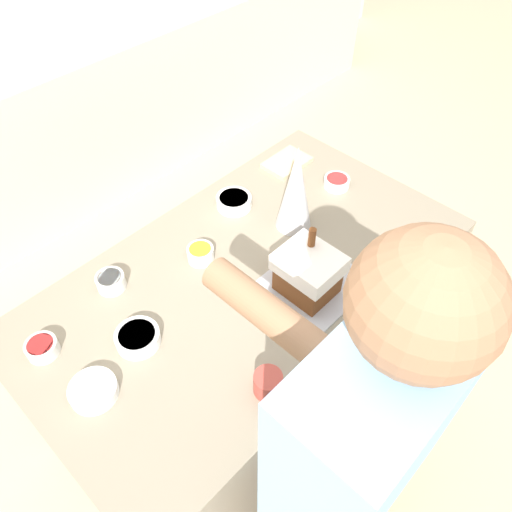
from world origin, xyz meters
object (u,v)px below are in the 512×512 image
(decorative_tree, at_px, (296,188))
(candy_bowl_far_right, at_px, (201,253))
(baking_tray, at_px, (306,290))
(candy_bowl_front_corner, at_px, (111,281))
(candy_bowl_far_left, at_px, (337,182))
(person, at_px, (350,480))
(candy_bowl_near_tray_left, at_px, (42,348))
(gingerbread_house, at_px, (308,273))
(cookbook, at_px, (287,163))
(mug, at_px, (268,383))
(candy_bowl_beside_tree, at_px, (93,390))
(candy_bowl_near_tray_right, at_px, (234,201))
(candy_bowl_center_rear, at_px, (138,337))

(decorative_tree, xyz_separation_m, candy_bowl_far_right, (-0.36, 0.12, -0.15))
(baking_tray, relative_size, candy_bowl_front_corner, 4.13)
(candy_bowl_far_left, bearing_deg, person, -140.74)
(candy_bowl_near_tray_left, bearing_deg, gingerbread_house, -29.89)
(candy_bowl_near_tray_left, bearing_deg, cookbook, 3.98)
(gingerbread_house, bearing_deg, candy_bowl_far_left, 27.54)
(candy_bowl_near_tray_left, height_order, mug, mug)
(candy_bowl_near_tray_left, relative_size, candy_bowl_beside_tree, 0.70)
(candy_bowl_near_tray_right, bearing_deg, candy_bowl_far_left, -29.85)
(decorative_tree, bearing_deg, candy_bowl_near_tray_right, 109.36)
(candy_bowl_far_right, height_order, person, person)
(decorative_tree, height_order, candy_bowl_center_rear, decorative_tree)
(candy_bowl_near_tray_right, xyz_separation_m, mug, (-0.49, -0.64, 0.01))
(candy_bowl_far_left, relative_size, candy_bowl_front_corner, 1.08)
(candy_bowl_near_tray_right, xyz_separation_m, cookbook, (0.35, 0.03, -0.01))
(candy_bowl_center_rear, bearing_deg, decorative_tree, 0.03)
(candy_bowl_far_left, relative_size, candy_bowl_beside_tree, 0.76)
(candy_bowl_far_left, bearing_deg, candy_bowl_front_corner, 166.84)
(decorative_tree, relative_size, mug, 4.18)
(candy_bowl_front_corner, bearing_deg, candy_bowl_far_left, -13.16)
(candy_bowl_far_right, xyz_separation_m, candy_bowl_beside_tree, (-0.56, -0.17, -0.01))
(candy_bowl_near_tray_right, bearing_deg, candy_bowl_center_rear, -159.91)
(candy_bowl_front_corner, xyz_separation_m, candy_bowl_far_right, (0.30, -0.12, 0.00))
(candy_bowl_near_tray_left, bearing_deg, person, -69.38)
(candy_bowl_far_left, distance_m, cookbook, 0.25)
(candy_bowl_near_tray_right, bearing_deg, gingerbread_house, -105.32)
(candy_bowl_far_right, distance_m, candy_bowl_near_tray_right, 0.30)
(candy_bowl_near_tray_left, bearing_deg, candy_bowl_far_left, -7.25)
(candy_bowl_front_corner, bearing_deg, candy_bowl_near_tray_left, -167.75)
(candy_bowl_center_rear, relative_size, candy_bowl_near_tray_right, 0.99)
(candy_bowl_beside_tree, distance_m, person, 0.74)
(decorative_tree, bearing_deg, candy_bowl_far_right, 161.78)
(mug, bearing_deg, candy_bowl_near_tray_left, 123.37)
(baking_tray, bearing_deg, cookbook, 46.88)
(candy_bowl_center_rear, height_order, person, person)
(baking_tray, distance_m, gingerbread_house, 0.09)
(candy_bowl_center_rear, xyz_separation_m, candy_bowl_near_tray_right, (0.65, 0.24, 0.00))
(candy_bowl_far_left, height_order, candy_bowl_center_rear, candy_bowl_center_rear)
(decorative_tree, height_order, mug, decorative_tree)
(decorative_tree, height_order, candy_bowl_near_tray_right, decorative_tree)
(candy_bowl_front_corner, bearing_deg, cookbook, 1.28)
(gingerbread_house, height_order, cookbook, gingerbread_house)
(decorative_tree, distance_m, cookbook, 0.41)
(candy_bowl_far_right, height_order, mug, mug)
(candy_bowl_near_tray_right, xyz_separation_m, candy_bowl_beside_tree, (-0.84, -0.29, -0.00))
(candy_bowl_far_right, bearing_deg, candy_bowl_near_tray_left, 174.29)
(candy_bowl_center_rear, bearing_deg, candy_bowl_beside_tree, -165.67)
(candy_bowl_near_tray_left, height_order, candy_bowl_beside_tree, candy_bowl_near_tray_left)
(candy_bowl_beside_tree, bearing_deg, candy_bowl_near_tray_right, 18.79)
(cookbook, bearing_deg, candy_bowl_far_right, -167.05)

